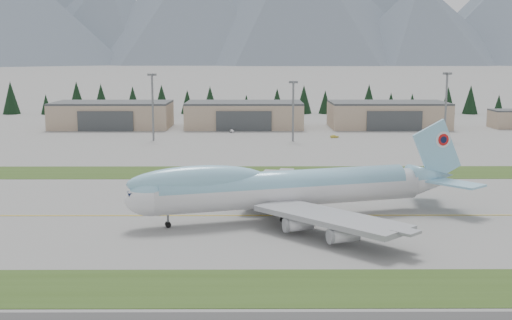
{
  "coord_description": "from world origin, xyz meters",
  "views": [
    {
      "loc": [
        -11.39,
        -117.1,
        29.63
      ],
      "look_at": [
        -10.75,
        15.9,
        8.0
      ],
      "focal_mm": 45.0,
      "sensor_mm": 36.0,
      "label": 1
    }
  ],
  "objects_px": {
    "hangar_left": "(112,115)",
    "service_vehicle_a": "(232,133)",
    "hangar_center": "(244,115)",
    "boeing_747_freighter": "(286,188)",
    "service_vehicle_b": "(334,138)",
    "hangar_right": "(388,115)",
    "service_vehicle_c": "(392,130)"
  },
  "relations": [
    {
      "from": "hangar_left",
      "to": "hangar_center",
      "type": "xyz_separation_m",
      "value": [
        55.0,
        0.0,
        0.0
      ]
    },
    {
      "from": "hangar_center",
      "to": "service_vehicle_c",
      "type": "distance_m",
      "value": 60.79
    },
    {
      "from": "boeing_747_freighter",
      "to": "service_vehicle_c",
      "type": "relative_size",
      "value": 18.04
    },
    {
      "from": "boeing_747_freighter",
      "to": "hangar_right",
      "type": "relative_size",
      "value": 1.38
    },
    {
      "from": "service_vehicle_b",
      "to": "service_vehicle_a",
      "type": "bearing_deg",
      "value": 52.93
    },
    {
      "from": "hangar_right",
      "to": "service_vehicle_c",
      "type": "xyz_separation_m",
      "value": [
        -0.26,
        -9.9,
        -5.39
      ]
    },
    {
      "from": "hangar_center",
      "to": "service_vehicle_a",
      "type": "relative_size",
      "value": 13.29
    },
    {
      "from": "boeing_747_freighter",
      "to": "hangar_right",
      "type": "height_order",
      "value": "boeing_747_freighter"
    },
    {
      "from": "hangar_center",
      "to": "hangar_right",
      "type": "relative_size",
      "value": 1.0
    },
    {
      "from": "boeing_747_freighter",
      "to": "service_vehicle_b",
      "type": "xyz_separation_m",
      "value": [
        23.81,
        117.63,
        -5.78
      ]
    },
    {
      "from": "hangar_left",
      "to": "hangar_right",
      "type": "xyz_separation_m",
      "value": [
        115.0,
        0.0,
        0.0
      ]
    },
    {
      "from": "service_vehicle_a",
      "to": "service_vehicle_c",
      "type": "distance_m",
      "value": 64.81
    },
    {
      "from": "hangar_center",
      "to": "service_vehicle_b",
      "type": "xyz_separation_m",
      "value": [
        33.48,
        -34.37,
        -5.39
      ]
    },
    {
      "from": "hangar_right",
      "to": "service_vehicle_b",
      "type": "xyz_separation_m",
      "value": [
        -26.52,
        -34.37,
        -5.39
      ]
    },
    {
      "from": "hangar_center",
      "to": "service_vehicle_a",
      "type": "bearing_deg",
      "value": -104.64
    },
    {
      "from": "hangar_right",
      "to": "hangar_center",
      "type": "bearing_deg",
      "value": 180.0
    },
    {
      "from": "service_vehicle_b",
      "to": "service_vehicle_c",
      "type": "relative_size",
      "value": 0.84
    },
    {
      "from": "hangar_center",
      "to": "hangar_right",
      "type": "distance_m",
      "value": 60.0
    },
    {
      "from": "service_vehicle_a",
      "to": "service_vehicle_c",
      "type": "bearing_deg",
      "value": -4.69
    },
    {
      "from": "service_vehicle_b",
      "to": "boeing_747_freighter",
      "type": "bearing_deg",
      "value": 155.21
    },
    {
      "from": "hangar_right",
      "to": "service_vehicle_b",
      "type": "height_order",
      "value": "hangar_right"
    },
    {
      "from": "service_vehicle_b",
      "to": "hangar_left",
      "type": "bearing_deg",
      "value": 55.42
    },
    {
      "from": "hangar_left",
      "to": "service_vehicle_c",
      "type": "relative_size",
      "value": 13.03
    },
    {
      "from": "hangar_right",
      "to": "service_vehicle_a",
      "type": "height_order",
      "value": "hangar_right"
    },
    {
      "from": "service_vehicle_b",
      "to": "hangar_right",
      "type": "bearing_deg",
      "value": -51.0
    },
    {
      "from": "hangar_left",
      "to": "service_vehicle_c",
      "type": "xyz_separation_m",
      "value": [
        114.74,
        -9.9,
        -5.39
      ]
    },
    {
      "from": "hangar_left",
      "to": "service_vehicle_a",
      "type": "bearing_deg",
      "value": -19.29
    },
    {
      "from": "hangar_left",
      "to": "hangar_right",
      "type": "distance_m",
      "value": 115.0
    },
    {
      "from": "hangar_right",
      "to": "service_vehicle_b",
      "type": "bearing_deg",
      "value": -127.65
    },
    {
      "from": "hangar_center",
      "to": "service_vehicle_c",
      "type": "height_order",
      "value": "hangar_center"
    },
    {
      "from": "hangar_left",
      "to": "service_vehicle_a",
      "type": "height_order",
      "value": "hangar_left"
    },
    {
      "from": "hangar_left",
      "to": "service_vehicle_b",
      "type": "distance_m",
      "value": 95.07
    }
  ]
}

